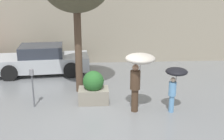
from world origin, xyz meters
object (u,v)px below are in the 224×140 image
parked_car_near (42,60)px  parking_meter (32,80)px  person_child (175,78)px  person_adult (139,67)px  planter_box (93,88)px

parked_car_near → parking_meter: 3.74m
person_child → parking_meter: size_ratio=1.11×
person_adult → planter_box: bearing=145.0°
planter_box → parking_meter: (-1.99, -0.22, 0.42)m
planter_box → person_child: (2.56, -0.88, 0.62)m
person_child → parked_car_near: size_ratio=0.34×
person_adult → parking_meter: person_adult is taller
person_child → parking_meter: bearing=155.4°
planter_box → person_child: size_ratio=0.78×
person_adult → parking_meter: size_ratio=1.45×
person_adult → parking_meter: (-3.41, 0.54, -0.55)m
planter_box → parked_car_near: parked_car_near is taller
parked_car_near → parking_meter: size_ratio=3.31×
person_adult → parked_car_near: bearing=124.8°
planter_box → person_adult: 1.88m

